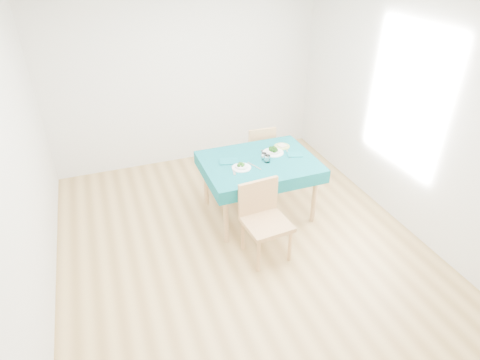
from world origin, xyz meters
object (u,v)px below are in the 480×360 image
object	(u,v)px
bowl_near	(242,166)
side_plate	(282,146)
chair_near	(267,212)
table	(259,187)
chair_far	(258,148)
bowl_far	(273,150)

from	to	relation	value
bowl_near	side_plate	world-z (taller)	bowl_near
chair_near	side_plate	bearing A→B (deg)	52.95
table	side_plate	xyz separation A→B (m)	(0.41, 0.24, 0.38)
chair_far	bowl_near	xyz separation A→B (m)	(-0.59, -0.91, 0.31)
chair_near	side_plate	xyz separation A→B (m)	(0.64, 1.01, 0.19)
chair_near	bowl_near	xyz separation A→B (m)	(-0.03, 0.67, 0.22)
table	chair_near	bearing A→B (deg)	-106.60
bowl_far	side_plate	distance (m)	0.21
table	chair_far	size ratio (longest dim) A/B	1.40
table	bowl_near	distance (m)	0.50
chair_near	chair_far	xyz separation A→B (m)	(0.55, 1.58, -0.10)
bowl_near	bowl_far	xyz separation A→B (m)	(0.50, 0.22, 0.00)
bowl_near	side_plate	xyz separation A→B (m)	(0.68, 0.34, -0.03)
bowl_near	chair_far	bearing A→B (deg)	57.17
chair_near	bowl_far	distance (m)	1.03
table	bowl_far	size ratio (longest dim) A/B	5.27
bowl_near	bowl_far	size ratio (longest dim) A/B	0.87
chair_far	side_plate	distance (m)	0.65
table	bowl_far	distance (m)	0.50
bowl_near	bowl_far	bearing A→B (deg)	23.47
table	side_plate	world-z (taller)	side_plate
chair_far	side_plate	size ratio (longest dim) A/B	4.80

